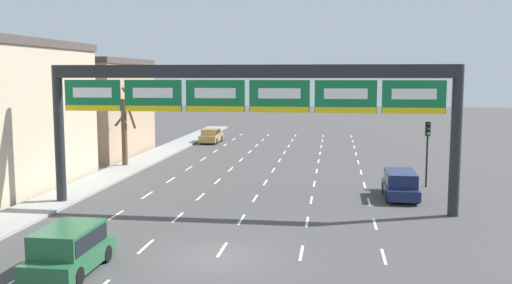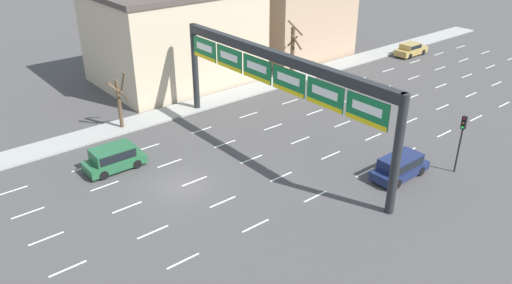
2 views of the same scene
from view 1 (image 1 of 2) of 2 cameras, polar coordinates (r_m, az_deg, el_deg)
ground_plane at (r=23.26m, az=-3.90°, el=-11.44°), size 220.00×220.00×0.00m
lane_dashes at (r=36.16m, az=0.46°, el=-4.81°), size 13.32×67.00×0.01m
sign_gantry at (r=30.21m, az=-0.82°, el=4.74°), size 21.95×0.70×7.77m
building_far at (r=53.67m, az=-17.06°, el=3.35°), size 10.03×11.91×8.65m
suv_navy at (r=34.74m, az=14.23°, el=-4.00°), size 1.85×4.43×1.60m
car_gold at (r=61.03m, az=-4.52°, el=0.69°), size 1.82×4.49×1.53m
suv_green at (r=22.37m, az=-18.18°, el=-9.96°), size 1.98×4.18×1.71m
traffic_light_near_gantry at (r=38.25m, az=16.78°, el=0.16°), size 0.30×0.35×4.24m
tree_bare_second at (r=45.86m, az=-12.97°, el=1.35°), size 1.96×1.94×6.15m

